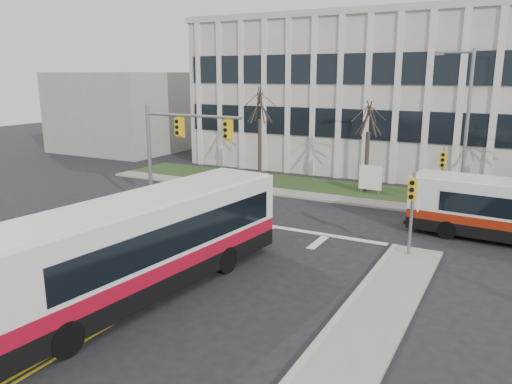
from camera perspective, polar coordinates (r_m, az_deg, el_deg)
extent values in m
plane|color=black|center=(19.73, -8.78, -10.19)|extent=(120.00, 120.00, 0.00)
cube|color=#9E9B93|center=(31.13, 16.11, -1.63)|extent=(44.00, 1.60, 0.14)
cube|color=#2C421C|center=(33.80, 17.14, -0.55)|extent=(44.00, 5.00, 0.12)
cube|color=beige|center=(44.79, 20.79, 10.14)|extent=(40.00, 16.00, 12.00)
cube|color=#9E9B93|center=(54.92, -14.46, 8.92)|extent=(12.00, 12.00, 8.00)
cylinder|color=slate|center=(28.70, -12.06, 3.56)|extent=(0.22, 0.22, 6.20)
cylinder|color=slate|center=(26.55, -7.32, 8.63)|extent=(6.00, 0.16, 0.16)
cube|color=yellow|center=(26.95, -8.86, 7.37)|extent=(0.34, 0.24, 0.92)
cube|color=yellow|center=(25.27, -3.38, 7.12)|extent=(0.34, 0.24, 0.92)
cylinder|color=slate|center=(22.48, 17.33, -2.57)|extent=(0.14, 0.14, 3.80)
cube|color=yellow|center=(22.00, 17.45, 0.31)|extent=(0.34, 0.24, 0.92)
cylinder|color=slate|center=(30.66, 20.46, 1.34)|extent=(0.14, 0.14, 3.80)
cube|color=yellow|center=(30.26, 20.59, 3.49)|extent=(0.34, 0.24, 0.92)
cylinder|color=slate|center=(30.84, 22.90, 6.29)|extent=(0.20, 0.20, 9.20)
cylinder|color=slate|center=(30.79, 21.95, 14.59)|extent=(1.80, 0.14, 0.14)
cube|color=slate|center=(30.91, 20.23, 14.63)|extent=(0.50, 0.25, 0.18)
cylinder|color=slate|center=(33.93, 11.90, 0.57)|extent=(0.08, 0.08, 1.00)
cylinder|color=slate|center=(33.63, 13.86, 0.35)|extent=(0.08, 0.08, 1.00)
cube|color=white|center=(33.63, 12.94, 1.63)|extent=(1.50, 0.12, 1.60)
cylinder|color=#42352B|center=(36.98, 0.43, 4.75)|extent=(0.28, 0.28, 4.62)
cylinder|color=#42352B|center=(34.27, 12.52, 3.30)|extent=(0.28, 0.28, 4.09)
cube|color=maroon|center=(27.16, -22.75, -3.44)|extent=(0.52, 0.47, 0.95)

